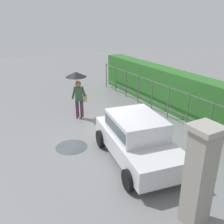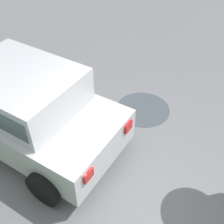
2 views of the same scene
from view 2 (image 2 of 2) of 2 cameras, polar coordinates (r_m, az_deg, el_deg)
name	(u,v)px [view 2 (image 2 of 2)]	position (r m, az deg, el deg)	size (l,w,h in m)	color
ground_plane	(129,183)	(4.67, 3.55, -14.39)	(40.00, 40.00, 0.00)	slate
car	(21,104)	(5.02, -18.18, 1.65)	(3.93, 2.35, 1.48)	silver
puddle_near	(143,109)	(5.92, 6.34, 0.63)	(1.13, 1.13, 0.00)	#4C545B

